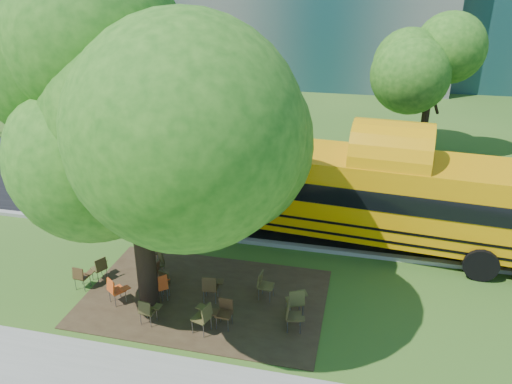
% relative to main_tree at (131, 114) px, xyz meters
% --- Properties ---
extents(ground, '(160.00, 160.00, 0.00)m').
position_rel_main_tree_xyz_m(ground, '(0.43, 1.18, -5.65)').
color(ground, '#29551A').
rests_on(ground, ground).
extents(dirt_patch, '(7.00, 4.50, 0.03)m').
position_rel_main_tree_xyz_m(dirt_patch, '(1.43, 0.68, -5.63)').
color(dirt_patch, '#382819').
rests_on(dirt_patch, ground).
extents(asphalt_road, '(80.00, 8.00, 0.04)m').
position_rel_main_tree_xyz_m(asphalt_road, '(0.43, 8.18, -5.63)').
color(asphalt_road, black).
rests_on(asphalt_road, ground).
extents(kerb_near, '(80.00, 0.25, 0.14)m').
position_rel_main_tree_xyz_m(kerb_near, '(0.43, 4.18, -5.58)').
color(kerb_near, gray).
rests_on(kerb_near, ground).
extents(kerb_far, '(80.00, 0.25, 0.14)m').
position_rel_main_tree_xyz_m(kerb_far, '(0.43, 12.28, -5.58)').
color(kerb_far, gray).
rests_on(kerb_far, ground).
extents(bg_tree_0, '(5.20, 5.20, 7.18)m').
position_rel_main_tree_xyz_m(bg_tree_0, '(-11.57, 14.18, -1.08)').
color(bg_tree_0, black).
rests_on(bg_tree_0, ground).
extents(bg_tree_2, '(4.80, 4.80, 6.62)m').
position_rel_main_tree_xyz_m(bg_tree_2, '(-4.57, 17.18, -1.43)').
color(bg_tree_2, black).
rests_on(bg_tree_2, ground).
extents(bg_tree_3, '(5.60, 5.60, 7.84)m').
position_rel_main_tree_xyz_m(bg_tree_3, '(8.43, 15.18, -0.62)').
color(bg_tree_3, black).
rests_on(bg_tree_3, ground).
extents(main_tree, '(7.20, 7.20, 9.26)m').
position_rel_main_tree_xyz_m(main_tree, '(0.00, 0.00, 0.00)').
color(main_tree, black).
rests_on(main_tree, ground).
extents(school_bus, '(13.30, 3.99, 3.20)m').
position_rel_main_tree_xyz_m(school_bus, '(6.34, 5.19, -3.79)').
color(school_bus, orange).
rests_on(school_bus, ground).
extents(chair_0, '(0.54, 0.46, 0.79)m').
position_rel_main_tree_xyz_m(chair_0, '(-2.31, 0.29, -5.16)').
color(chair_0, '#4D351B').
rests_on(chair_0, ground).
extents(chair_1, '(0.72, 0.57, 0.85)m').
position_rel_main_tree_xyz_m(chair_1, '(-0.95, -0.17, -5.12)').
color(chair_1, '#DB4B17').
rests_on(chair_1, ground).
extents(chair_2, '(0.62, 0.78, 0.91)m').
position_rel_main_tree_xyz_m(chair_2, '(0.24, 0.26, -5.08)').
color(chair_2, '#D94817').
rests_on(chair_2, ground).
extents(chair_3, '(0.64, 0.50, 0.81)m').
position_rel_main_tree_xyz_m(chair_3, '(0.18, 0.47, -5.14)').
color(chair_3, '#443C1D').
rests_on(chair_3, ground).
extents(chair_4, '(0.57, 0.47, 0.80)m').
position_rel_main_tree_xyz_m(chair_4, '(0.34, -0.82, -5.15)').
color(chair_4, '#473E1E').
rests_on(chair_4, ground).
extents(chair_5, '(0.56, 0.49, 0.84)m').
position_rel_main_tree_xyz_m(chair_5, '(2.35, -0.41, -5.13)').
color(chair_5, '#4A301A').
rests_on(chair_5, ground).
extents(chair_6, '(0.55, 0.70, 0.91)m').
position_rel_main_tree_xyz_m(chair_6, '(1.91, -0.79, -5.08)').
color(chair_6, '#4E4721').
rests_on(chair_6, ground).
extents(chair_7, '(0.59, 0.58, 0.87)m').
position_rel_main_tree_xyz_m(chair_7, '(4.16, -0.19, -5.11)').
color(chair_7, '#453C1E').
rests_on(chair_7, ground).
extents(chair_8, '(0.54, 0.68, 0.81)m').
position_rel_main_tree_xyz_m(chair_8, '(-2.01, 0.85, -5.14)').
color(chair_8, '#4D4521').
rests_on(chair_8, ground).
extents(chair_9, '(0.82, 0.65, 0.95)m').
position_rel_main_tree_xyz_m(chair_9, '(-0.37, 1.41, -5.06)').
color(chair_9, '#453D1E').
rests_on(chair_9, ground).
extents(chair_10, '(0.46, 0.57, 0.78)m').
position_rel_main_tree_xyz_m(chair_10, '(-0.11, 0.97, -5.17)').
color(chair_10, '#502F1C').
rests_on(chair_10, ground).
extents(chair_11, '(0.59, 0.59, 0.89)m').
position_rel_main_tree_xyz_m(chair_11, '(1.68, 0.55, -5.09)').
color(chair_11, '#49341A').
rests_on(chair_11, ground).
extents(chair_12, '(0.51, 0.60, 0.87)m').
position_rel_main_tree_xyz_m(chair_12, '(3.14, 1.03, -5.11)').
color(chair_12, brown).
rests_on(chair_12, ground).
extents(chair_13, '(0.64, 0.74, 0.94)m').
position_rel_main_tree_xyz_m(chair_13, '(4.18, 0.43, -5.07)').
color(chair_13, brown).
rests_on(chair_13, ground).
extents(chair_14, '(0.59, 0.75, 0.87)m').
position_rel_main_tree_xyz_m(chair_14, '(-0.93, 2.02, -5.11)').
color(chair_14, '#51361D').
rests_on(chair_14, ground).
extents(black_car, '(4.22, 2.68, 1.34)m').
position_rel_main_tree_xyz_m(black_car, '(-3.73, 6.09, -4.98)').
color(black_car, black).
rests_on(black_car, ground).
extents(bg_car_red, '(4.49, 2.26, 1.22)m').
position_rel_main_tree_xyz_m(bg_car_red, '(-5.54, 11.98, -5.04)').
color(bg_car_red, '#560E15').
rests_on(bg_car_red, ground).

